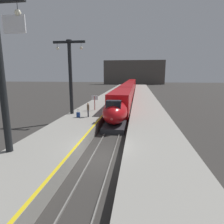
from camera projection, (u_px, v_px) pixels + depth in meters
ground_plane at (102, 159)px, 13.84m from camera, size 260.00×260.00×0.00m
platform_left at (105, 102)px, 38.30m from camera, size 4.80×110.00×1.05m
platform_right at (145, 103)px, 37.23m from camera, size 4.80×110.00×1.05m
platform_left_safety_stripe at (116, 99)px, 37.90m from camera, size 0.20×107.80×0.01m
rail_main_left at (122, 102)px, 40.63m from camera, size 0.08×110.00×0.12m
rail_main_right at (129, 103)px, 40.43m from camera, size 0.08×110.00×0.12m
highspeed_train_main at (129, 89)px, 54.12m from camera, size 2.92×74.40×3.60m
station_column_near at (0, 62)px, 11.43m from camera, size 4.00×0.68×9.44m
station_column_mid at (70, 71)px, 23.38m from camera, size 4.00×0.68×9.10m
passenger_near_edge at (88, 109)px, 22.43m from camera, size 0.36×0.53×1.69m
rolling_suitcase at (78, 115)px, 22.30m from camera, size 0.40×0.22×0.98m
departure_info_board at (95, 100)px, 26.49m from camera, size 0.90×0.10×2.12m
terminus_back_wall at (134, 72)px, 111.49m from camera, size 36.00×2.00×14.00m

